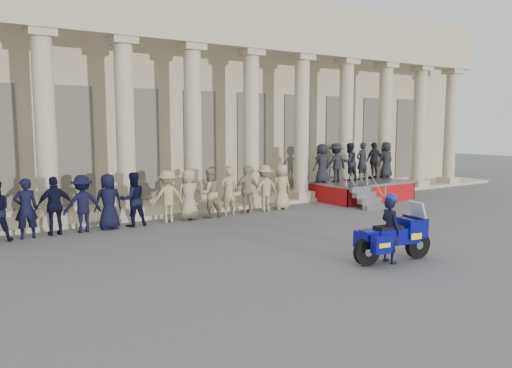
% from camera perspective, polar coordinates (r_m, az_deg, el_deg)
% --- Properties ---
extents(ground, '(90.00, 90.00, 0.00)m').
position_cam_1_polar(ground, '(11.93, 4.75, -9.49)').
color(ground, '#4D4D50').
rests_on(ground, ground).
extents(building, '(40.00, 12.50, 9.00)m').
position_cam_1_polar(building, '(24.79, -17.05, 9.24)').
color(building, tan).
rests_on(building, ground).
extents(officer_rank, '(18.20, 0.68, 1.79)m').
position_cam_1_polar(officer_rank, '(16.24, -22.13, -2.36)').
color(officer_rank, black).
rests_on(officer_rank, ground).
extents(reviewing_stand, '(4.83, 3.99, 2.53)m').
position_cam_1_polar(reviewing_stand, '(22.80, 11.26, 1.80)').
color(reviewing_stand, gray).
rests_on(reviewing_stand, ground).
extents(motorcycle, '(2.26, 1.03, 1.45)m').
position_cam_1_polar(motorcycle, '(12.68, 15.48, -5.81)').
color(motorcycle, black).
rests_on(motorcycle, ground).
extents(rider, '(0.47, 0.64, 1.71)m').
position_cam_1_polar(rider, '(12.55, 15.09, -4.87)').
color(rider, black).
rests_on(rider, ground).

